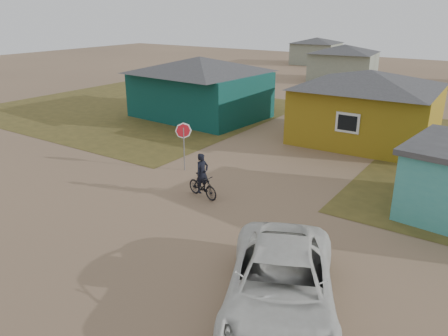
% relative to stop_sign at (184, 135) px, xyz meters
% --- Properties ---
extents(ground, '(120.00, 120.00, 0.00)m').
position_rel_stop_sign_xyz_m(ground, '(2.74, -4.69, -1.66)').
color(ground, '#896A4F').
extents(grass_nw, '(20.00, 18.00, 0.00)m').
position_rel_stop_sign_xyz_m(grass_nw, '(-11.26, 8.31, -1.65)').
color(grass_nw, brown).
rests_on(grass_nw, ground).
extents(house_teal, '(8.93, 7.08, 4.00)m').
position_rel_stop_sign_xyz_m(house_teal, '(-5.76, 8.81, 0.40)').
color(house_teal, '#0A3733').
rests_on(house_teal, ground).
extents(house_yellow, '(7.72, 6.76, 3.90)m').
position_rel_stop_sign_xyz_m(house_yellow, '(5.24, 9.31, 0.35)').
color(house_yellow, olive).
rests_on(house_yellow, ground).
extents(house_pale_west, '(7.04, 6.15, 3.60)m').
position_rel_stop_sign_xyz_m(house_pale_west, '(-3.26, 29.31, 0.20)').
color(house_pale_west, gray).
rests_on(house_pale_west, ground).
extents(house_pale_north, '(6.28, 5.81, 3.40)m').
position_rel_stop_sign_xyz_m(house_pale_north, '(-11.26, 41.31, 0.10)').
color(house_pale_north, gray).
rests_on(house_pale_north, ground).
extents(stop_sign, '(0.68, 0.33, 2.23)m').
position_rel_stop_sign_xyz_m(stop_sign, '(0.00, 0.00, 0.00)').
color(stop_sign, gray).
rests_on(stop_sign, ground).
extents(cyclist, '(1.63, 0.76, 1.78)m').
position_rel_stop_sign_xyz_m(cyclist, '(2.48, -1.95, -1.01)').
color(cyclist, black).
rests_on(cyclist, ground).
extents(vehicle, '(4.62, 6.07, 1.53)m').
position_rel_stop_sign_xyz_m(vehicle, '(8.14, -6.40, -0.89)').
color(vehicle, silver).
rests_on(vehicle, ground).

